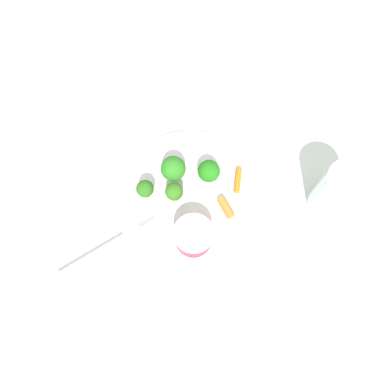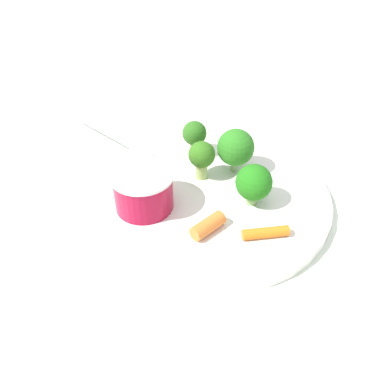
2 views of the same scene
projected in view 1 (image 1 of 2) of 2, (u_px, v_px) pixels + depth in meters
The scene contains 11 objects.
ground_plane at pixel (191, 199), 0.66m from camera, with size 2.40×2.40×0.00m, color white.
plate at pixel (191, 198), 0.65m from camera, with size 0.26×0.26×0.01m, color white.
sauce_cup at pixel (194, 236), 0.60m from camera, with size 0.06×0.06×0.04m.
broccoli_floret_0 at pixel (174, 192), 0.62m from camera, with size 0.03×0.03×0.05m.
broccoli_floret_1 at pixel (209, 171), 0.63m from camera, with size 0.04×0.04×0.05m.
broccoli_floret_2 at pixel (173, 169), 0.63m from camera, with size 0.04×0.04×0.05m.
broccoli_floret_3 at pixel (145, 189), 0.62m from camera, with size 0.03×0.03×0.04m.
carrot_stick_0 at pixel (238, 180), 0.65m from camera, with size 0.01×0.01×0.05m, color orange.
carrot_stick_1 at pixel (226, 208), 0.63m from camera, with size 0.01×0.01×0.04m, color orange.
fork at pixel (108, 245), 0.61m from camera, with size 0.03×0.18×0.00m.
drinking_glass at pixel (339, 193), 0.60m from camera, with size 0.07×0.07×0.11m, color silver.
Camera 1 is at (-0.18, 0.14, 0.62)m, focal length 35.41 mm.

